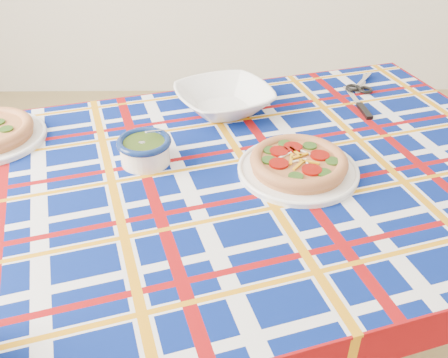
{
  "coord_description": "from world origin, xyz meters",
  "views": [
    {
      "loc": [
        -0.13,
        -0.89,
        1.3
      ],
      "look_at": [
        -0.12,
        -0.03,
        0.71
      ],
      "focal_mm": 40.0,
      "sensor_mm": 36.0,
      "label": 1
    }
  ],
  "objects_px": {
    "dining_table": "(218,202)",
    "main_focaccia_plate": "(299,162)",
    "pesto_bowl": "(145,148)",
    "serving_bowl": "(224,99)"
  },
  "relations": [
    {
      "from": "dining_table",
      "to": "main_focaccia_plate",
      "type": "relative_size",
      "value": 6.11
    },
    {
      "from": "pesto_bowl",
      "to": "serving_bowl",
      "type": "bearing_deg",
      "value": 55.33
    },
    {
      "from": "dining_table",
      "to": "pesto_bowl",
      "type": "distance_m",
      "value": 0.21
    },
    {
      "from": "dining_table",
      "to": "pesto_bowl",
      "type": "height_order",
      "value": "pesto_bowl"
    },
    {
      "from": "main_focaccia_plate",
      "to": "serving_bowl",
      "type": "distance_m",
      "value": 0.35
    },
    {
      "from": "main_focaccia_plate",
      "to": "pesto_bowl",
      "type": "distance_m",
      "value": 0.34
    },
    {
      "from": "main_focaccia_plate",
      "to": "pesto_bowl",
      "type": "relative_size",
      "value": 2.24
    },
    {
      "from": "dining_table",
      "to": "main_focaccia_plate",
      "type": "bearing_deg",
      "value": -12.52
    },
    {
      "from": "main_focaccia_plate",
      "to": "serving_bowl",
      "type": "bearing_deg",
      "value": 117.15
    },
    {
      "from": "dining_table",
      "to": "serving_bowl",
      "type": "distance_m",
      "value": 0.34
    }
  ]
}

